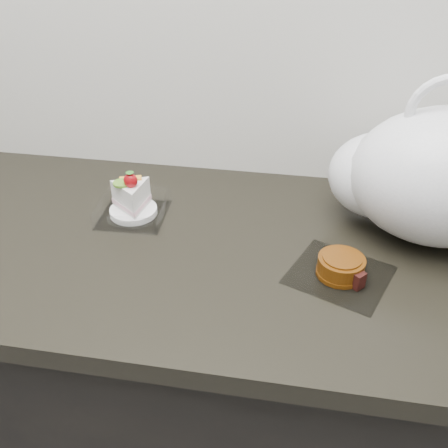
{
  "coord_description": "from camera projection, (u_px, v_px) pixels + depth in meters",
  "views": [
    {
      "loc": [
        0.25,
        0.9,
        1.47
      ],
      "look_at": [
        0.11,
        1.7,
        0.94
      ],
      "focal_mm": 40.0,
      "sensor_mm": 36.0,
      "label": 1
    }
  ],
  "objects": [
    {
      "name": "counter",
      "position": [
        181.0,
        385.0,
        1.24
      ],
      "size": [
        2.04,
        0.64,
        0.9
      ],
      "color": "black",
      "rests_on": "ground"
    },
    {
      "name": "cake_tray",
      "position": [
        133.0,
        204.0,
        1.05
      ],
      "size": [
        0.14,
        0.14,
        0.11
      ],
      "rotation": [
        0.0,
        0.0,
        0.04
      ],
      "color": "white",
      "rests_on": "counter"
    },
    {
      "name": "mooncake_wrap",
      "position": [
        341.0,
        268.0,
        0.89
      ],
      "size": [
        0.21,
        0.21,
        0.04
      ],
      "rotation": [
        0.0,
        0.0,
        -0.21
      ],
      "color": "white",
      "rests_on": "counter"
    },
    {
      "name": "plastic_bag",
      "position": [
        431.0,
        176.0,
        0.94
      ],
      "size": [
        0.42,
        0.33,
        0.32
      ],
      "rotation": [
        0.0,
        0.0,
        -0.18
      ],
      "color": "white",
      "rests_on": "counter"
    }
  ]
}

